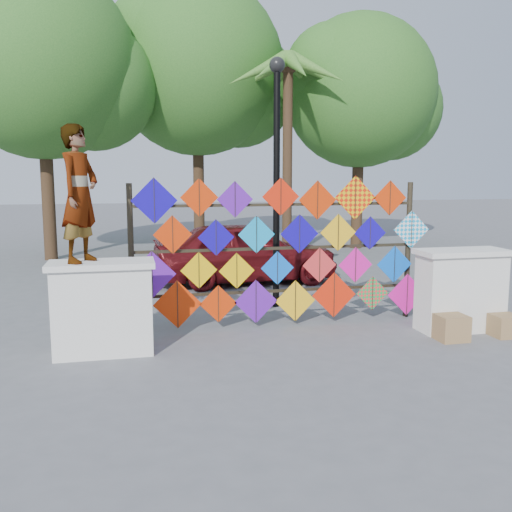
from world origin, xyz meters
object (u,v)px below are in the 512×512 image
at_px(sedan, 245,252).
at_px(kite_rack, 282,252).
at_px(vendor_woman, 79,194).
at_px(lamppost, 277,159).

bearing_deg(sedan, kite_rack, 175.41).
relative_size(kite_rack, sedan, 1.21).
bearing_deg(kite_rack, sedan, 87.86).
bearing_deg(vendor_woman, lamppost, -26.23).
distance_m(sedan, lamppost, 3.12).
bearing_deg(lamppost, sedan, 92.23).
relative_size(vendor_woman, lamppost, 0.40).
bearing_deg(kite_rack, vendor_woman, -162.80).
height_order(kite_rack, sedan, kite_rack).
distance_m(kite_rack, lamppost, 1.97).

